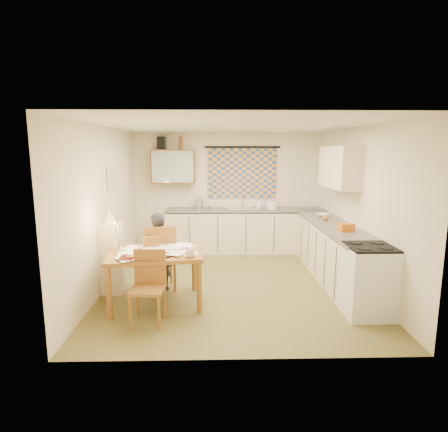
{
  "coord_description": "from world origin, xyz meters",
  "views": [
    {
      "loc": [
        -0.29,
        -5.8,
        2.14
      ],
      "look_at": [
        -0.14,
        0.2,
        1.08
      ],
      "focal_mm": 30.0,
      "sensor_mm": 36.0,
      "label": 1
    }
  ],
  "objects_px": {
    "stove": "(368,281)",
    "shelf_stand": "(112,258)",
    "dining_table": "(156,277)",
    "chair_far": "(160,269)",
    "counter_back": "(245,231)",
    "counter_right": "(334,252)",
    "person": "(158,251)"
  },
  "relations": [
    {
      "from": "counter_right",
      "to": "chair_far",
      "type": "relative_size",
      "value": 2.88
    },
    {
      "from": "dining_table",
      "to": "chair_far",
      "type": "relative_size",
      "value": 1.35
    },
    {
      "from": "stove",
      "to": "counter_right",
      "type": "bearing_deg",
      "value": 90.0
    },
    {
      "from": "counter_back",
      "to": "shelf_stand",
      "type": "bearing_deg",
      "value": -133.51
    },
    {
      "from": "counter_right",
      "to": "chair_far",
      "type": "height_order",
      "value": "chair_far"
    },
    {
      "from": "counter_back",
      "to": "dining_table",
      "type": "xyz_separation_m",
      "value": [
        -1.47,
        -2.72,
        -0.07
      ]
    },
    {
      "from": "counter_back",
      "to": "stove",
      "type": "distance_m",
      "value": 3.44
    },
    {
      "from": "person",
      "to": "shelf_stand",
      "type": "xyz_separation_m",
      "value": [
        -0.68,
        -0.11,
        -0.07
      ]
    },
    {
      "from": "shelf_stand",
      "to": "dining_table",
      "type": "bearing_deg",
      "value": -30.55
    },
    {
      "from": "counter_right",
      "to": "person",
      "type": "height_order",
      "value": "person"
    },
    {
      "from": "chair_far",
      "to": "dining_table",
      "type": "bearing_deg",
      "value": 76.87
    },
    {
      "from": "dining_table",
      "to": "person",
      "type": "height_order",
      "value": "person"
    },
    {
      "from": "counter_back",
      "to": "stove",
      "type": "relative_size",
      "value": 3.54
    },
    {
      "from": "counter_back",
      "to": "stove",
      "type": "bearing_deg",
      "value": -66.8
    },
    {
      "from": "counter_back",
      "to": "stove",
      "type": "height_order",
      "value": "stove"
    },
    {
      "from": "person",
      "to": "shelf_stand",
      "type": "height_order",
      "value": "person"
    },
    {
      "from": "dining_table",
      "to": "stove",
      "type": "bearing_deg",
      "value": -16.38
    },
    {
      "from": "stove",
      "to": "chair_far",
      "type": "bearing_deg",
      "value": 160.78
    },
    {
      "from": "counter_right",
      "to": "dining_table",
      "type": "bearing_deg",
      "value": -160.79
    },
    {
      "from": "dining_table",
      "to": "shelf_stand",
      "type": "height_order",
      "value": "shelf_stand"
    },
    {
      "from": "counter_back",
      "to": "chair_far",
      "type": "xyz_separation_m",
      "value": [
        -1.48,
        -2.17,
        -0.13
      ]
    },
    {
      "from": "dining_table",
      "to": "chair_far",
      "type": "bearing_deg",
      "value": 84.0
    },
    {
      "from": "counter_back",
      "to": "person",
      "type": "relative_size",
      "value": 2.71
    },
    {
      "from": "stove",
      "to": "shelf_stand",
      "type": "relative_size",
      "value": 0.87
    },
    {
      "from": "counter_right",
      "to": "shelf_stand",
      "type": "xyz_separation_m",
      "value": [
        -3.54,
        -0.56,
        0.09
      ]
    },
    {
      "from": "dining_table",
      "to": "shelf_stand",
      "type": "distance_m",
      "value": 0.85
    },
    {
      "from": "chair_far",
      "to": "shelf_stand",
      "type": "height_order",
      "value": "shelf_stand"
    },
    {
      "from": "chair_far",
      "to": "shelf_stand",
      "type": "bearing_deg",
      "value": -4.08
    },
    {
      "from": "counter_back",
      "to": "counter_right",
      "type": "xyz_separation_m",
      "value": [
        1.35,
        -1.74,
        -0.0
      ]
    },
    {
      "from": "counter_back",
      "to": "dining_table",
      "type": "bearing_deg",
      "value": -118.34
    },
    {
      "from": "dining_table",
      "to": "person",
      "type": "xyz_separation_m",
      "value": [
        -0.04,
        0.54,
        0.23
      ]
    },
    {
      "from": "counter_back",
      "to": "dining_table",
      "type": "relative_size",
      "value": 2.39
    }
  ]
}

